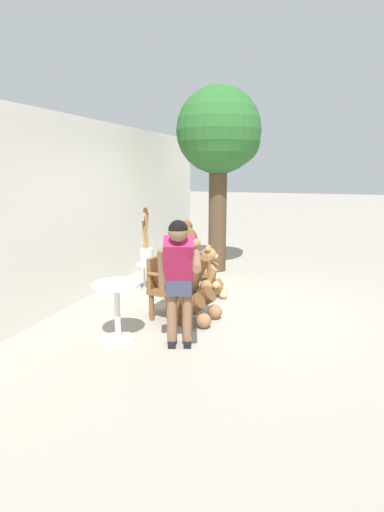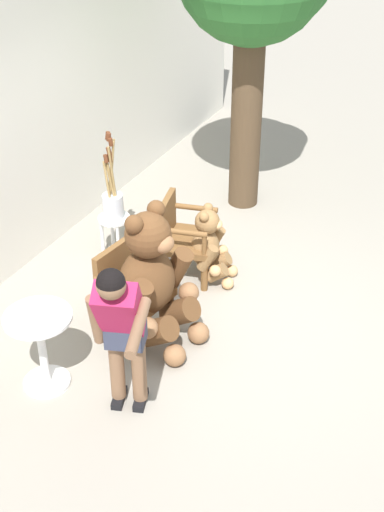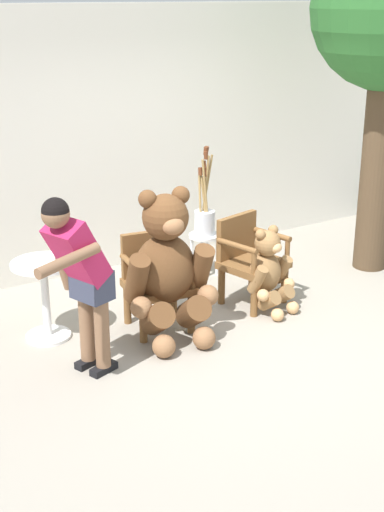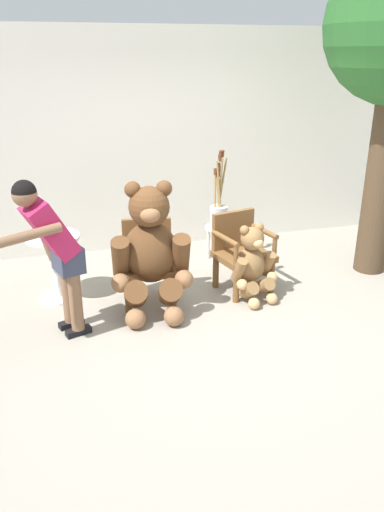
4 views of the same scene
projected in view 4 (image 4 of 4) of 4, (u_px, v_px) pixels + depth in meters
The scene contains 10 objects.
ground_plane at pixel (217, 325), 4.90m from camera, with size 60.00×60.00×0.00m, color gray.
back_wall at pixel (161, 142), 6.51m from camera, with size 10.00×0.16×2.80m, color silver.
wooden_chair_left at pixel (148, 260), 5.25m from camera, with size 0.62×0.59×0.86m.
wooden_chair_right at pixel (241, 250), 5.51m from camera, with size 0.66×0.64×0.86m.
teddy_bear_large at pixel (151, 251), 4.94m from camera, with size 0.83×0.81×1.35m.
teddy_bear_small at pixel (252, 264), 5.28m from camera, with size 0.52×0.52×0.84m.
person_visitor at pixel (53, 245), 4.40m from camera, with size 0.74×0.64×1.52m.
white_stool at pixel (218, 234), 6.29m from camera, with size 0.34×0.34×0.46m.
brush_bucket at pixel (219, 210), 6.17m from camera, with size 0.22×0.22×0.95m.
round_side_table at pixel (55, 260), 5.27m from camera, with size 0.56×0.56×0.72m.
Camera 4 is at (-1.38, -4.05, 2.49)m, focal length 35.00 mm.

